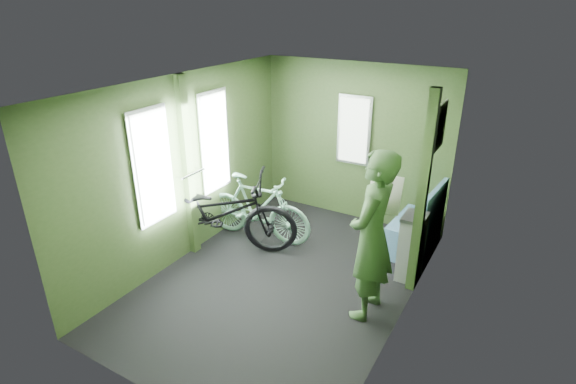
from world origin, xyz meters
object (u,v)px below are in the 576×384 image
at_px(passenger, 372,236).
at_px(waste_box, 411,247).
at_px(bicycle_black, 221,249).
at_px(bicycle_mint, 258,238).
at_px(bench_seat, 416,232).

distance_m(passenger, waste_box, 1.01).
height_order(bicycle_black, bicycle_mint, bicycle_black).
bearing_deg(waste_box, bicycle_black, -165.52).
xyz_separation_m(bicycle_black, waste_box, (2.35, 0.61, 0.41)).
height_order(bicycle_mint, bench_seat, bench_seat).
xyz_separation_m(bicycle_mint, waste_box, (2.08, 0.12, 0.41)).
bearing_deg(bench_seat, bicycle_black, -147.08).
distance_m(bicycle_black, waste_box, 2.46).
relative_size(passenger, waste_box, 2.21).
xyz_separation_m(passenger, waste_box, (0.21, 0.86, -0.50)).
distance_m(waste_box, bench_seat, 0.67).
bearing_deg(bicycle_mint, waste_box, -92.11).
bearing_deg(bicycle_black, bicycle_mint, -51.65).
bearing_deg(waste_box, bicycle_mint, -176.63).
bearing_deg(bicycle_mint, bench_seat, -73.99).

